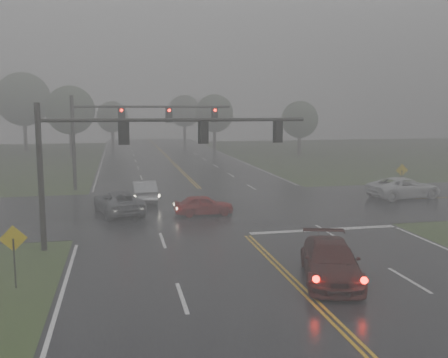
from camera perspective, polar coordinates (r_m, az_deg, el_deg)
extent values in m
cube|color=black|center=(32.39, 0.01, -3.93)|extent=(18.00, 160.00, 0.02)
cube|color=black|center=(34.31, -0.68, -3.25)|extent=(120.00, 14.00, 0.02)
cube|color=silver|center=(28.51, 11.32, -5.76)|extent=(8.50, 0.50, 0.01)
imported|color=#390C0A|center=(20.59, 12.01, -11.22)|extent=(3.50, 5.59, 1.51)
imported|color=#A00E0E|center=(31.87, -2.33, -4.13)|extent=(3.77, 1.52, 1.28)
imported|color=#AEB1B6|center=(36.88, -9.08, -2.55)|extent=(1.73, 4.69, 1.53)
imported|color=#5B5D63|center=(33.05, -11.93, -3.86)|extent=(3.61, 5.72, 1.47)
imported|color=silver|center=(40.18, 19.84, -2.06)|extent=(5.90, 3.27, 1.56)
cylinder|color=black|center=(24.95, -20.22, 0.12)|extent=(0.27, 0.27, 7.00)
cylinder|color=black|center=(24.75, -20.53, 6.38)|extent=(0.18, 0.18, 0.78)
cylinder|color=black|center=(24.64, -5.33, 6.74)|extent=(12.98, 0.18, 0.18)
cube|color=black|center=(24.50, -11.38, 5.24)|extent=(0.33, 0.27, 1.02)
cube|color=black|center=(24.65, -11.39, 5.26)|extent=(0.54, 0.03, 1.22)
cube|color=black|center=(24.85, -2.33, 5.43)|extent=(0.33, 0.27, 1.02)
cube|color=black|center=(25.00, -2.39, 5.44)|extent=(0.54, 0.03, 1.22)
cube|color=black|center=(25.78, 6.28, 5.48)|extent=(0.33, 0.27, 1.02)
cube|color=black|center=(25.93, 6.17, 5.50)|extent=(0.54, 0.03, 1.22)
cylinder|color=black|center=(42.78, -16.83, 3.92)|extent=(0.30, 0.30, 7.79)
cylinder|color=black|center=(42.68, -16.99, 7.98)|extent=(0.19, 0.19, 0.87)
cylinder|color=black|center=(42.63, -8.08, 8.18)|extent=(13.13, 0.19, 0.19)
cube|color=black|center=(42.53, -11.62, 7.22)|extent=(0.37, 0.30, 1.14)
cube|color=black|center=(42.70, -11.63, 7.22)|extent=(0.60, 0.03, 1.35)
cylinder|color=#FF0C05|center=(42.35, -11.64, 7.70)|extent=(0.24, 0.06, 0.24)
cube|color=black|center=(42.74, -6.30, 7.34)|extent=(0.37, 0.30, 1.14)
cube|color=black|center=(42.91, -6.32, 7.34)|extent=(0.60, 0.03, 1.35)
cylinder|color=#FF0C05|center=(42.56, -6.28, 7.82)|extent=(0.24, 0.06, 0.24)
cube|color=black|center=(43.31, -1.06, 7.39)|extent=(0.37, 0.30, 1.14)
cube|color=black|center=(43.48, -1.11, 7.40)|extent=(0.60, 0.03, 1.35)
cylinder|color=#FF0C05|center=(43.13, -1.02, 7.86)|extent=(0.24, 0.06, 0.24)
cylinder|color=black|center=(20.59, -22.82, -8.88)|extent=(0.06, 0.06, 1.91)
cube|color=yellow|center=(20.37, -22.95, -6.28)|extent=(1.00, 0.16, 1.01)
cylinder|color=black|center=(41.90, 19.62, -0.34)|extent=(0.06, 0.06, 1.90)
cube|color=yellow|center=(41.80, 19.67, 0.95)|extent=(0.99, 0.14, 1.00)
cylinder|color=#362C23|center=(72.69, -17.02, 3.90)|extent=(0.57, 0.57, 3.78)
sphere|color=#3F5237|center=(72.52, -17.17, 7.54)|extent=(6.71, 6.71, 6.71)
cylinder|color=#362C23|center=(80.97, -1.10, 4.53)|extent=(0.54, 0.54, 3.45)
sphere|color=#3F5237|center=(80.82, -1.11, 7.51)|extent=(6.13, 6.13, 6.13)
cylinder|color=#362C23|center=(90.00, -12.58, 4.57)|extent=(0.50, 0.50, 3.05)
sphere|color=#3F5237|center=(89.86, -12.66, 6.95)|extent=(5.43, 5.43, 5.43)
cylinder|color=#362C23|center=(73.32, 8.59, 3.89)|extent=(0.56, 0.56, 2.99)
sphere|color=#3F5237|center=(73.15, 8.66, 6.75)|extent=(5.32, 5.32, 5.32)
cylinder|color=#362C23|center=(85.78, -21.75, 4.59)|extent=(0.60, 0.60, 4.75)
sphere|color=#3F5237|center=(85.68, -21.95, 8.46)|extent=(8.44, 8.44, 8.44)
cylinder|color=#362C23|center=(101.32, -4.50, 5.27)|extent=(0.59, 0.59, 3.61)
sphere|color=#3F5237|center=(101.20, -4.53, 7.76)|extent=(6.42, 6.42, 6.42)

